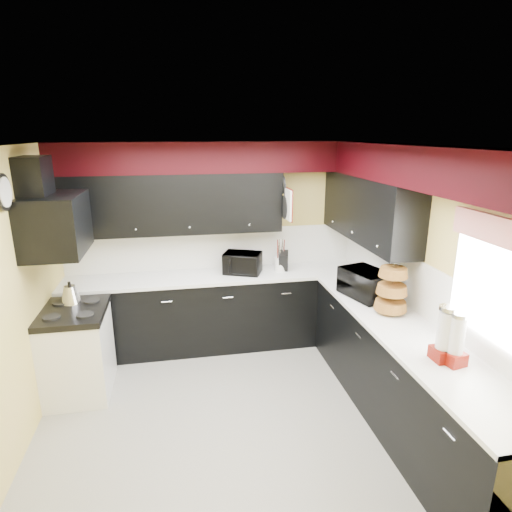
% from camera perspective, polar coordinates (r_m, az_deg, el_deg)
% --- Properties ---
extents(ground, '(3.60, 3.60, 0.00)m').
position_cam_1_polar(ground, '(4.33, -2.86, -20.83)').
color(ground, gray).
rests_on(ground, ground).
extents(wall_back, '(3.60, 0.06, 2.50)m').
position_cam_1_polar(wall_back, '(5.42, -5.70, 1.65)').
color(wall_back, '#E0C666').
rests_on(wall_back, ground).
extents(wall_right, '(0.06, 3.60, 2.50)m').
position_cam_1_polar(wall_right, '(4.31, 21.33, -3.25)').
color(wall_right, '#E0C666').
rests_on(wall_right, ground).
extents(wall_left, '(0.06, 3.60, 2.50)m').
position_cam_1_polar(wall_left, '(3.93, -30.33, -6.32)').
color(wall_left, '#E0C666').
rests_on(wall_left, ground).
extents(ceiling, '(3.60, 3.60, 0.06)m').
position_cam_1_polar(ceiling, '(3.46, -3.46, 14.44)').
color(ceiling, white).
rests_on(ceiling, wall_back).
extents(cab_back, '(3.60, 0.60, 0.90)m').
position_cam_1_polar(cab_back, '(5.40, -5.16, -7.40)').
color(cab_back, black).
rests_on(cab_back, ground).
extents(cab_right, '(0.60, 3.00, 0.90)m').
position_cam_1_polar(cab_right, '(4.27, 18.80, -15.09)').
color(cab_right, black).
rests_on(cab_right, ground).
extents(counter_back, '(3.62, 0.64, 0.04)m').
position_cam_1_polar(counter_back, '(5.23, -5.29, -2.67)').
color(counter_back, white).
rests_on(counter_back, cab_back).
extents(counter_right, '(0.64, 3.02, 0.04)m').
position_cam_1_polar(counter_right, '(4.05, 19.41, -9.37)').
color(counter_right, white).
rests_on(counter_right, cab_right).
extents(splash_back, '(3.60, 0.02, 0.50)m').
position_cam_1_polar(splash_back, '(5.42, -5.67, 1.01)').
color(splash_back, white).
rests_on(splash_back, counter_back).
extents(splash_right, '(0.02, 3.60, 0.50)m').
position_cam_1_polar(splash_right, '(4.33, 21.13, -4.01)').
color(splash_right, white).
rests_on(splash_right, counter_right).
extents(upper_back, '(2.60, 0.35, 0.70)m').
position_cam_1_polar(upper_back, '(5.11, -11.31, 6.85)').
color(upper_back, black).
rests_on(upper_back, wall_back).
extents(upper_right, '(0.35, 1.80, 0.70)m').
position_cam_1_polar(upper_right, '(4.86, 14.70, 6.16)').
color(upper_right, black).
rests_on(upper_right, wall_right).
extents(soffit_back, '(3.60, 0.36, 0.35)m').
position_cam_1_polar(soffit_back, '(5.07, -5.85, 12.97)').
color(soffit_back, black).
rests_on(soffit_back, wall_back).
extents(soffit_right, '(0.36, 3.24, 0.35)m').
position_cam_1_polar(soffit_right, '(3.86, 22.07, 10.89)').
color(soffit_right, black).
rests_on(soffit_right, wall_right).
extents(stove, '(0.60, 0.75, 0.86)m').
position_cam_1_polar(stove, '(4.83, -22.61, -11.93)').
color(stove, white).
rests_on(stove, ground).
extents(cooktop, '(0.62, 0.77, 0.06)m').
position_cam_1_polar(cooktop, '(4.64, -23.23, -6.89)').
color(cooktop, black).
rests_on(cooktop, stove).
extents(hood, '(0.50, 0.78, 0.55)m').
position_cam_1_polar(hood, '(4.40, -25.15, 3.86)').
color(hood, black).
rests_on(hood, wall_left).
extents(hood_duct, '(0.24, 0.40, 0.40)m').
position_cam_1_polar(hood_duct, '(4.37, -27.47, 9.11)').
color(hood_duct, black).
rests_on(hood_duct, wall_left).
extents(window, '(0.03, 0.86, 0.96)m').
position_cam_1_polar(window, '(3.53, 29.20, -3.32)').
color(window, white).
rests_on(window, wall_right).
extents(valance, '(0.04, 0.88, 0.20)m').
position_cam_1_polar(valance, '(3.40, 29.41, 2.98)').
color(valance, red).
rests_on(valance, wall_right).
extents(pan_top, '(0.03, 0.22, 0.40)m').
position_cam_1_polar(pan_top, '(5.17, 3.54, 9.47)').
color(pan_top, black).
rests_on(pan_top, upper_back).
extents(pan_mid, '(0.03, 0.28, 0.46)m').
position_cam_1_polar(pan_mid, '(5.08, 3.85, 6.49)').
color(pan_mid, black).
rests_on(pan_mid, upper_back).
extents(pan_low, '(0.03, 0.24, 0.42)m').
position_cam_1_polar(pan_low, '(5.33, 3.14, 6.64)').
color(pan_low, black).
rests_on(pan_low, upper_back).
extents(cut_board, '(0.03, 0.26, 0.35)m').
position_cam_1_polar(cut_board, '(4.96, 4.32, 6.83)').
color(cut_board, white).
rests_on(cut_board, upper_back).
extents(baskets, '(0.27, 0.27, 0.50)m').
position_cam_1_polar(baskets, '(4.24, 17.65, -4.23)').
color(baskets, brown).
rests_on(baskets, upper_right).
extents(clock, '(0.03, 0.30, 0.30)m').
position_cam_1_polar(clock, '(3.93, -30.62, 7.33)').
color(clock, black).
rests_on(clock, wall_left).
extents(deco_plate, '(0.03, 0.24, 0.24)m').
position_cam_1_polar(deco_plate, '(3.81, 25.25, 9.34)').
color(deco_plate, white).
rests_on(deco_plate, wall_right).
extents(toaster_oven, '(0.55, 0.51, 0.25)m').
position_cam_1_polar(toaster_oven, '(5.22, -1.83, -0.93)').
color(toaster_oven, black).
rests_on(toaster_oven, counter_back).
extents(microwave, '(0.49, 0.60, 0.29)m').
position_cam_1_polar(microwave, '(4.61, 14.41, -3.58)').
color(microwave, black).
rests_on(microwave, counter_right).
extents(utensil_crock, '(0.19, 0.19, 0.17)m').
position_cam_1_polar(utensil_crock, '(5.34, 3.30, -1.06)').
color(utensil_crock, silver).
rests_on(utensil_crock, counter_back).
extents(knife_block, '(0.15, 0.18, 0.24)m').
position_cam_1_polar(knife_block, '(5.32, 3.69, -0.69)').
color(knife_block, black).
rests_on(knife_block, counter_back).
extents(kettle, '(0.25, 0.25, 0.18)m').
position_cam_1_polar(kettle, '(4.78, -23.49, -4.70)').
color(kettle, '#BAB9BE').
rests_on(kettle, cooktop).
extents(dispenser_a, '(0.17, 0.17, 0.38)m').
position_cam_1_polar(dispenser_a, '(3.52, 25.16, -10.22)').
color(dispenser_a, maroon).
rests_on(dispenser_a, counter_right).
extents(dispenser_b, '(0.16, 0.16, 0.42)m').
position_cam_1_polar(dispenser_b, '(3.54, 23.89, -9.59)').
color(dispenser_b, maroon).
rests_on(dispenser_b, counter_right).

